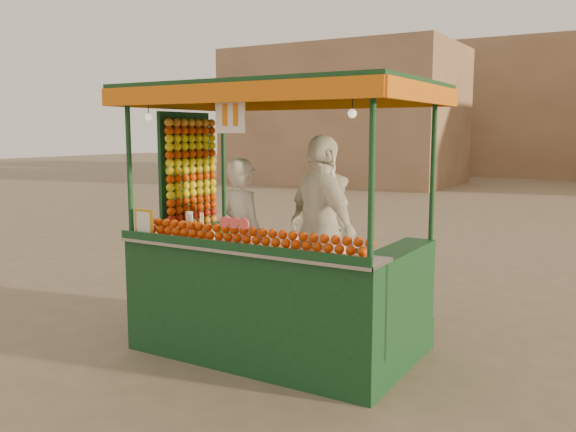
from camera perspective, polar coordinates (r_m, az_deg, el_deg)
The scene contains 7 objects.
ground at distance 6.69m, azimuth 0.92°, elevation -12.31°, with size 90.00×90.00×0.00m, color brown.
building_left at distance 28.20m, azimuth 5.30°, elevation 9.27°, with size 10.00×6.00×6.00m, color #A1825B.
building_center at distance 35.84m, azimuth 22.77°, elevation 9.20°, with size 14.00×7.00×7.00m, color #A1825B.
juice_cart at distance 6.38m, azimuth -1.87°, elevation -4.85°, with size 3.07×1.99×2.78m.
vendor_left at distance 6.62m, azimuth -4.24°, elevation -1.97°, with size 0.73×0.60×1.71m.
vendor_middle at distance 6.53m, azimuth 4.12°, elevation -2.73°, with size 0.97×0.93×1.57m.
vendor_right at distance 6.28m, azimuth 3.18°, elevation -1.35°, with size 1.23×1.00×1.96m.
Camera 1 is at (3.11, -5.45, 2.31)m, focal length 37.92 mm.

